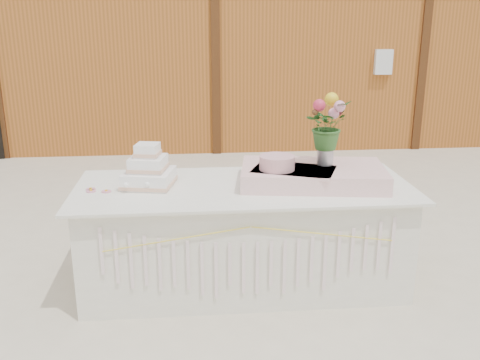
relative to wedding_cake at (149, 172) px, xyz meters
name	(u,v)px	position (x,y,z in m)	size (l,w,h in m)	color
ground	(244,282)	(0.67, -0.06, -0.87)	(80.00, 80.00, 0.00)	beige
barn	(209,31)	(0.66, 5.93, 0.80)	(12.60, 4.60, 3.30)	#A25722
cake_table	(244,235)	(0.67, -0.06, -0.49)	(2.40, 1.00, 0.77)	white
wedding_cake	(149,172)	(0.00, 0.00, 0.00)	(0.40, 0.40, 0.31)	white
pink_cake_stand	(277,170)	(0.90, -0.11, 0.02)	(0.32, 0.32, 0.23)	white
satin_runner	(313,175)	(1.17, -0.05, -0.04)	(1.02, 0.59, 0.13)	#FFCDCD
flower_vase	(325,153)	(1.27, -0.01, 0.11)	(0.12, 0.12, 0.16)	#B6B6BB
bouquet	(327,118)	(1.27, -0.01, 0.36)	(0.31, 0.27, 0.35)	#315F26
loose_flowers	(102,185)	(-0.33, 0.01, -0.10)	(0.13, 0.33, 0.02)	pink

